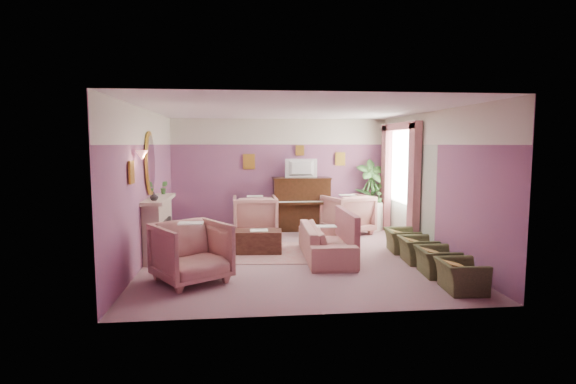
{
  "coord_description": "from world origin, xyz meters",
  "views": [
    {
      "loc": [
        -0.99,
        -8.45,
        2.16
      ],
      "look_at": [
        -0.07,
        0.4,
        1.21
      ],
      "focal_mm": 28.0,
      "sensor_mm": 36.0,
      "label": 1
    }
  ],
  "objects": [
    {
      "name": "curtain_right",
      "position": [
        2.62,
        2.47,
        1.3
      ],
      "size": [
        0.16,
        0.34,
        2.6
      ],
      "primitive_type": "cube",
      "color": "#9E5B61",
      "rests_on": "floor"
    },
    {
      "name": "television",
      "position": [
        0.5,
        2.63,
        1.6
      ],
      "size": [
        0.8,
        0.12,
        0.48
      ],
      "primitive_type": "imported",
      "color": "black",
      "rests_on": "piano"
    },
    {
      "name": "floor",
      "position": [
        0.0,
        0.0,
        0.0
      ],
      "size": [
        5.5,
        6.0,
        0.01
      ],
      "primitive_type": "cube",
      "color": "gray",
      "rests_on": "ground"
    },
    {
      "name": "sofa_throw",
      "position": [
        0.99,
        -0.18,
        0.6
      ],
      "size": [
        0.11,
        1.61,
        0.59
      ],
      "primitive_type": "cube",
      "color": "#9E5B61",
      "rests_on": "sofa"
    },
    {
      "name": "pelmet",
      "position": [
        2.62,
        1.55,
        2.56
      ],
      "size": [
        0.16,
        2.2,
        0.16
      ],
      "primitive_type": "cube",
      "color": "#9E5B61",
      "rests_on": "wall_right"
    },
    {
      "name": "floral_armchair_front",
      "position": [
        -1.79,
        -1.44,
        0.53
      ],
      "size": [
        1.01,
        1.01,
        1.05
      ],
      "primitive_type": "imported",
      "color": "tan",
      "rests_on": "floor"
    },
    {
      "name": "wall_back",
      "position": [
        0.0,
        3.0,
        1.4
      ],
      "size": [
        5.5,
        0.02,
        2.8
      ],
      "primitive_type": "cube",
      "color": "#6F4779",
      "rests_on": "floor"
    },
    {
      "name": "olive_chair_b",
      "position": [
        2.21,
        -1.49,
        0.31
      ],
      "size": [
        0.5,
        0.71,
        0.61
      ],
      "primitive_type": "imported",
      "color": "#48502C",
      "rests_on": "floor"
    },
    {
      "name": "sofa",
      "position": [
        0.59,
        -0.18,
        0.43
      ],
      "size": [
        0.71,
        2.13,
        0.86
      ],
      "primitive_type": "imported",
      "color": "tan",
      "rests_on": "floor"
    },
    {
      "name": "curtain_left",
      "position": [
        2.62,
        0.63,
        1.3
      ],
      "size": [
        0.16,
        0.34,
        2.6
      ],
      "primitive_type": "cube",
      "color": "#9E5B61",
      "rests_on": "floor"
    },
    {
      "name": "olive_chair_c",
      "position": [
        2.21,
        -0.67,
        0.31
      ],
      "size": [
        0.5,
        0.71,
        0.61
      ],
      "primitive_type": "imported",
      "color": "#48502C",
      "rests_on": "floor"
    },
    {
      "name": "print_back_left",
      "position": [
        -0.8,
        2.96,
        1.72
      ],
      "size": [
        0.3,
        0.03,
        0.38
      ],
      "primitive_type": "cube",
      "color": "gold",
      "rests_on": "wall_back"
    },
    {
      "name": "sconce_shade",
      "position": [
        -2.62,
        -0.85,
        1.98
      ],
      "size": [
        0.2,
        0.2,
        0.16
      ],
      "primitive_type": "cone",
      "color": "#FB8D84",
      "rests_on": "wall_left"
    },
    {
      "name": "hearth",
      "position": [
        -2.39,
        0.2,
        0.01
      ],
      "size": [
        0.55,
        1.5,
        0.02
      ],
      "primitive_type": "cube",
      "color": "#BAA48D",
      "rests_on": "floor"
    },
    {
      "name": "coffee_table",
      "position": [
        -0.71,
        0.35,
        0.23
      ],
      "size": [
        1.03,
        0.57,
        0.45
      ],
      "primitive_type": "cube",
      "rotation": [
        0.0,
        0.0,
        -0.07
      ],
      "color": "#3F2319",
      "rests_on": "floor"
    },
    {
      "name": "piano_keyshelf",
      "position": [
        0.5,
        2.33,
        0.72
      ],
      "size": [
        1.3,
        0.12,
        0.06
      ],
      "primitive_type": "cube",
      "color": "black",
      "rests_on": "piano"
    },
    {
      "name": "mantel_shelf",
      "position": [
        -2.56,
        0.2,
        1.12
      ],
      "size": [
        0.4,
        1.55,
        0.07
      ],
      "primitive_type": "cube",
      "color": "#BAA48D",
      "rests_on": "fireplace_surround"
    },
    {
      "name": "wall_front",
      "position": [
        0.0,
        -3.0,
        1.4
      ],
      "size": [
        5.5,
        0.02,
        2.8
      ],
      "primitive_type": "cube",
      "color": "#6F4779",
      "rests_on": "floor"
    },
    {
      "name": "fire_ember",
      "position": [
        -2.45,
        0.2,
        0.22
      ],
      "size": [
        0.06,
        0.54,
        0.1
      ],
      "primitive_type": "cube",
      "color": "#FF551C",
      "rests_on": "floor"
    },
    {
      "name": "stripe_panel",
      "position": [
        2.73,
        1.3,
        1.07
      ],
      "size": [
        0.01,
        3.0,
        2.15
      ],
      "primitive_type": "cube",
      "color": "#B3BFAC",
      "rests_on": "wall_right"
    },
    {
      "name": "print_back_right",
      "position": [
        1.55,
        2.96,
        1.78
      ],
      "size": [
        0.26,
        0.03,
        0.34
      ],
      "primitive_type": "cube",
      "color": "gold",
      "rests_on": "wall_back"
    },
    {
      "name": "print_left_wall",
      "position": [
        -2.71,
        -1.2,
        1.72
      ],
      "size": [
        0.03,
        0.28,
        0.36
      ],
      "primitive_type": "cube",
      "color": "gold",
      "rests_on": "wall_left"
    },
    {
      "name": "side_plant_big",
      "position": [
        2.31,
        2.52,
        0.87
      ],
      "size": [
        0.3,
        0.3,
        0.34
      ],
      "primitive_type": "imported",
      "color": "#3B7633",
      "rests_on": "side_table"
    },
    {
      "name": "mantel_vase",
      "position": [
        -2.55,
        -0.3,
        1.23
      ],
      "size": [
        0.16,
        0.16,
        0.16
      ],
      "primitive_type": "imported",
      "color": "beige",
      "rests_on": "mantel_shelf"
    },
    {
      "name": "piano_keys",
      "position": [
        0.5,
        2.33,
        0.76
      ],
      "size": [
        1.2,
        0.08,
        0.02
      ],
      "primitive_type": "cube",
      "color": "silver",
      "rests_on": "piano"
    },
    {
      "name": "piano_top",
      "position": [
        0.5,
        2.68,
        1.31
      ],
      "size": [
        1.45,
        0.65,
        0.04
      ],
      "primitive_type": "cube",
      "color": "black",
      "rests_on": "piano"
    },
    {
      "name": "floral_armchair_right",
      "position": [
        1.55,
        2.11,
        0.53
      ],
      "size": [
        1.01,
        1.01,
        1.05
      ],
      "primitive_type": "imported",
      "color": "tan",
      "rests_on": "floor"
    },
    {
      "name": "fireplace_inset",
      "position": [
        -2.49,
        0.2,
        0.4
      ],
      "size": [
        0.18,
        0.72,
        0.68
      ],
      "primitive_type": "cube",
      "color": "black",
      "rests_on": "floor"
    },
    {
      "name": "side_table",
      "position": [
        2.31,
        2.52,
        0.35
      ],
      "size": [
        0.52,
        0.52,
        0.7
      ],
      "primitive_type": "cylinder",
      "color": "white",
      "rests_on": "floor"
    },
    {
      "name": "palm_plant",
      "position": [
        2.29,
        2.65,
        1.06
      ],
      "size": [
        0.76,
        0.76,
        1.44
      ],
      "primitive_type": "imported",
      "color": "#3B7633",
      "rests_on": "palm_pot"
    },
    {
      "name": "mantel_plant",
      "position": [
        -2.55,
        0.75,
        1.29
      ],
      "size": [
        0.16,
        0.16,
        0.28
      ],
      "primitive_type": "imported",
      "color": "#3B7633",
      "rests_on": "mantel_shelf"
    },
    {
      "name": "ceiling",
      "position": [
        0.0,
        0.0,
        2.8
      ],
      "size": [
        5.5,
        6.0,
        0.01
      ],
      "primitive_type": "cube",
      "color": "white",
      "rests_on": "wall_back"
    },
    {
      "name": "table_paper",
      "position": [
        -0.66,
        0.35,
        0.46
      ],
      "size": [
        0.35,
        0.28,
        0.01
      ],
      "primitive_type": "cube",
      "color": "silver",
      "rests_on": "coffee_table"
    },
    {
      "name": "piano",
      "position": [
        0.5,
        2.68,
        0.65
      ],
      "size": [
        1.4,
        0.6,
        1.3
      ],
      "primitive_type": "cube",
      "color": "black",
      "rests_on": "floor"
    },
    {
      "name": "olive_chair_a",
      "position": [
        2.21,
        -2.31,
        0.31
      ],
      "size": [
        0.5,
        0.71,
        0.61
      ],
      "primitive_type": "imported",
      "color": "#48502C",
      "rests_on": "floor"
    },
    {
      "name": "window_blind",
      "position": [
        2.7,
        1.55,
        1.7
      ],
      "size": [
        0.03,
        1.4,
        1.8
      ],
      "primitive_type": "cube",
      "color": "silver",
      "rests_on": "wall_right"
    },
    {
      "name": "fireplace_surround",
      "position": [
        -2.59,
        0.2,
        0.55
      ],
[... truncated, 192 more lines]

